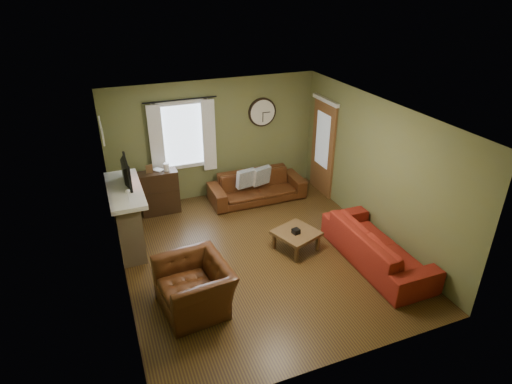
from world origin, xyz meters
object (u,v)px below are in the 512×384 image
object	(u,v)px
bookshelf	(159,192)
coffee_table	(296,240)
armchair	(195,286)
sofa_red	(377,246)
sofa_brown	(257,187)

from	to	relation	value
bookshelf	coffee_table	size ratio (longest dim) A/B	1.34
bookshelf	armchair	size ratio (longest dim) A/B	0.83
bookshelf	sofa_red	bearing A→B (deg)	-44.76
sofa_red	coffee_table	xyz separation A→B (m)	(-1.12, 0.85, -0.15)
sofa_brown	coffee_table	size ratio (longest dim) A/B	3.01
armchair	sofa_red	bearing A→B (deg)	82.53
armchair	sofa_brown	bearing A→B (deg)	137.05
bookshelf	armchair	xyz separation A→B (m)	(-0.04, -3.07, -0.10)
sofa_brown	sofa_red	bearing A→B (deg)	-70.24
bookshelf	sofa_brown	world-z (taller)	bookshelf
bookshelf	armchair	distance (m)	3.07
bookshelf	armchair	bearing A→B (deg)	-90.68
sofa_brown	sofa_red	distance (m)	3.12
bookshelf	sofa_brown	bearing A→B (deg)	-5.13
armchair	coffee_table	world-z (taller)	armchair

